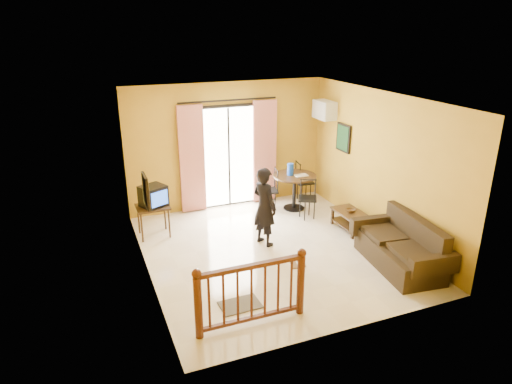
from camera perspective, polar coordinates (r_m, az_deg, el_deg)
name	(u,v)px	position (r m, az deg, el deg)	size (l,w,h in m)	color
ground	(272,251)	(8.52, 2.04, -7.36)	(5.00, 5.00, 0.00)	beige
room_shell	(273,163)	(7.87, 2.19, 3.69)	(5.00, 5.00, 5.00)	white
balcony_door	(229,156)	(10.20, -3.40, 4.54)	(2.25, 0.14, 2.46)	black
tv_table	(153,210)	(9.10, -12.77, -2.16)	(0.63, 0.53, 0.63)	black
television	(153,196)	(9.00, -12.71, -0.49)	(0.58, 0.56, 0.41)	black
picture_left	(146,191)	(7.16, -13.60, 0.09)	(0.05, 0.42, 0.52)	black
dining_table	(295,182)	(10.19, 4.84, 1.24)	(0.96, 0.96, 0.80)	black
water_jug	(290,169)	(10.10, 4.32, 2.85)	(0.14, 0.14, 0.26)	blue
serving_tray	(301,175)	(10.10, 5.69, 2.08)	(0.28, 0.18, 0.02)	beige
dining_chairs	(293,209)	(10.40, 4.63, -2.09)	(1.48, 1.48, 0.95)	black
air_conditioner	(324,110)	(10.39, 8.53, 10.11)	(0.31, 0.60, 0.40)	silver
botanical_print	(343,138)	(10.02, 10.86, 6.66)	(0.05, 0.50, 0.60)	black
coffee_table	(351,218)	(9.44, 11.74, -3.20)	(0.48, 0.86, 0.38)	black
bowl	(351,211)	(9.39, 11.75, -2.28)	(0.19, 0.19, 0.06)	brown
sofa	(402,249)	(8.28, 17.79, -6.75)	(1.03, 1.89, 0.86)	black
standing_person	(264,207)	(8.48, 1.07, -1.84)	(0.55, 0.36, 1.51)	black
stair_balustrade	(252,289)	(6.33, -0.56, -12.08)	(1.63, 0.13, 1.04)	#471E0F
doormat	(240,305)	(7.02, -2.00, -13.91)	(0.60, 0.40, 0.02)	#514C41
sandals	(298,264)	(8.08, 5.25, -8.97)	(0.29, 0.27, 0.03)	brown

